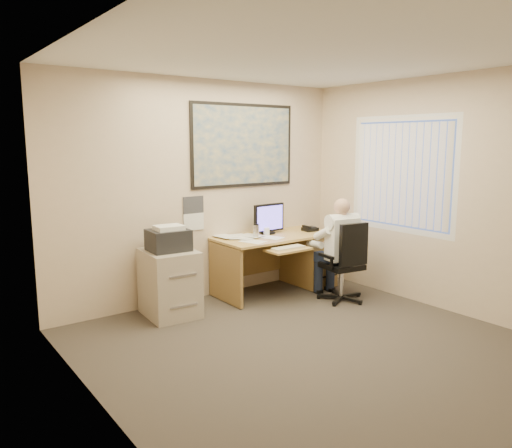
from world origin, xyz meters
TOP-DOWN VIEW (x-y plane):
  - room_shell at (0.00, 0.00)m, footprint 4.00×4.50m
  - desk at (1.18, 1.90)m, footprint 1.60×0.97m
  - world_map at (0.60, 2.23)m, footprint 1.56×0.03m
  - wall_calendar at (-0.15, 2.24)m, footprint 0.28×0.01m
  - window_blinds at (1.97, 0.80)m, footprint 0.06×1.40m
  - filing_cabinet at (-0.68, 1.87)m, footprint 0.58×0.68m
  - office_chair at (1.29, 1.05)m, footprint 0.67×0.67m
  - person at (1.28, 1.13)m, footprint 0.65×0.84m

SIDE VIEW (x-z plane):
  - office_chair at x=1.29m, z-range -0.21..0.79m
  - desk at x=1.18m, z-range -0.13..1.01m
  - filing_cabinet at x=-0.68m, z-range -0.07..0.96m
  - person at x=1.28m, z-range 0.00..1.27m
  - wall_calendar at x=-0.15m, z-range 0.87..1.29m
  - room_shell at x=0.00m, z-range 0.00..2.70m
  - window_blinds at x=1.97m, z-range 0.90..2.20m
  - world_map at x=0.60m, z-range 1.37..2.43m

